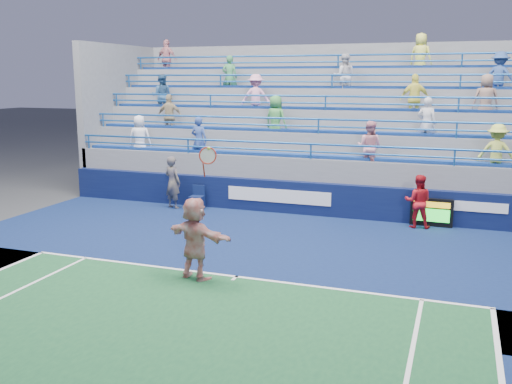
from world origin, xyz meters
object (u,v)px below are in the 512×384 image
at_px(judge_chair, 197,202).
at_px(line_judge, 173,182).
at_px(serve_speed_board, 432,212).
at_px(ball_girl, 418,201).
at_px(tennis_player, 195,238).

height_order(judge_chair, line_judge, line_judge).
xyz_separation_m(serve_speed_board, line_judge, (-8.65, -0.43, 0.48)).
relative_size(judge_chair, ball_girl, 0.50).
bearing_deg(judge_chair, ball_girl, -0.35).
distance_m(serve_speed_board, ball_girl, 0.62).
relative_size(serve_speed_board, line_judge, 0.69).
height_order(judge_chair, tennis_player, tennis_player).
xyz_separation_m(judge_chair, tennis_player, (3.02, -6.40, 0.69)).
bearing_deg(judge_chair, serve_speed_board, 1.84).
relative_size(serve_speed_board, judge_chair, 1.57).
bearing_deg(line_judge, tennis_player, 140.63).
bearing_deg(ball_girl, judge_chair, -3.44).
relative_size(line_judge, ball_girl, 1.12).
relative_size(judge_chair, line_judge, 0.44).
relative_size(serve_speed_board, ball_girl, 0.78).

